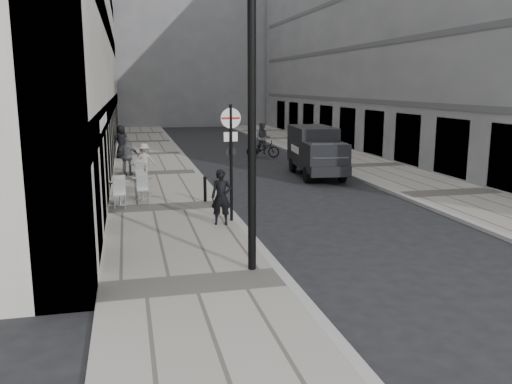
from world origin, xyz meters
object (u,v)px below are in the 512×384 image
cyclist (263,144)px  walking_man (221,197)px  lamppost (252,94)px  sign_post (231,147)px  panel_van (316,149)px

cyclist → walking_man: bearing=-89.7°
lamppost → sign_post: bearing=85.0°
walking_man → lamppost: size_ratio=0.24×
cyclist → sign_post: bearing=-88.8°
sign_post → cyclist: (4.83, 15.21, -1.58)m
walking_man → panel_van: panel_van is taller
panel_van → sign_post: bearing=-119.8°
panel_van → cyclist: (-0.76, 7.24, -0.47)m
lamppost → cyclist: bearing=75.2°
sign_post → cyclist: bearing=69.1°
sign_post → lamppost: 4.89m
walking_man → panel_van: size_ratio=0.33×
sign_post → panel_van: (5.58, 7.97, -1.11)m
sign_post → panel_van: size_ratio=0.71×
lamppost → panel_van: bearing=64.5°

